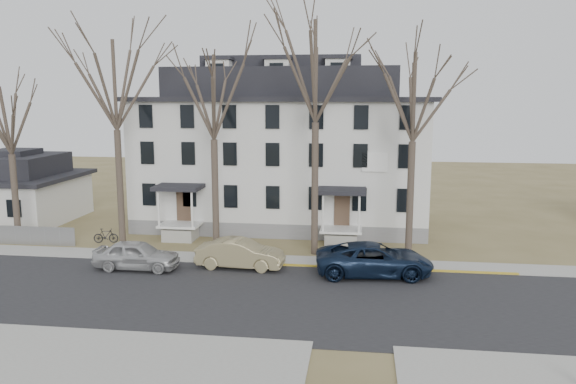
# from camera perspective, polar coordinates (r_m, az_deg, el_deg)

# --- Properties ---
(ground) EXTENTS (120.00, 120.00, 0.00)m
(ground) POSITION_cam_1_polar(r_m,az_deg,el_deg) (24.64, -1.66, -12.44)
(ground) COLOR olive
(ground) RESTS_ON ground
(main_road) EXTENTS (120.00, 10.00, 0.04)m
(main_road) POSITION_cam_1_polar(r_m,az_deg,el_deg) (26.48, -0.96, -10.83)
(main_road) COLOR #27272A
(main_road) RESTS_ON ground
(far_sidewalk) EXTENTS (120.00, 2.00, 0.08)m
(far_sidewalk) POSITION_cam_1_polar(r_m,az_deg,el_deg) (32.12, 0.63, -7.11)
(far_sidewalk) COLOR #A09F97
(far_sidewalk) RESTS_ON ground
(near_sidewalk_left) EXTENTS (20.00, 5.00, 0.08)m
(near_sidewalk_left) POSITION_cam_1_polar(r_m,az_deg,el_deg) (23.01, -24.69, -15.02)
(near_sidewalk_left) COLOR #A09F97
(near_sidewalk_left) RESTS_ON ground
(yellow_curb) EXTENTS (14.00, 0.25, 0.06)m
(yellow_curb) POSITION_cam_1_polar(r_m,az_deg,el_deg) (31.07, 9.70, -7.83)
(yellow_curb) COLOR gold
(yellow_curb) RESTS_ON ground
(boarding_house) EXTENTS (20.80, 12.36, 12.05)m
(boarding_house) POSITION_cam_1_polar(r_m,az_deg,el_deg) (41.06, -0.47, 4.23)
(boarding_house) COLOR slate
(boarding_house) RESTS_ON ground
(small_house) EXTENTS (8.70, 8.70, 5.00)m
(small_house) POSITION_cam_1_polar(r_m,az_deg,el_deg) (46.83, -25.85, 0.07)
(small_house) COLOR silver
(small_house) RESTS_ON ground
(tree_far_left) EXTENTS (8.40, 8.40, 13.72)m
(tree_far_left) POSITION_cam_1_polar(r_m,az_deg,el_deg) (35.52, -17.22, 10.98)
(tree_far_left) COLOR #473B31
(tree_far_left) RESTS_ON ground
(tree_mid_left) EXTENTS (7.80, 7.80, 12.74)m
(tree_mid_left) POSITION_cam_1_polar(r_m,az_deg,el_deg) (33.47, -7.63, 10.15)
(tree_mid_left) COLOR #473B31
(tree_mid_left) RESTS_ON ground
(tree_center) EXTENTS (9.00, 9.00, 14.70)m
(tree_center) POSITION_cam_1_polar(r_m,az_deg,el_deg) (32.49, 2.85, 12.86)
(tree_center) COLOR #473B31
(tree_center) RESTS_ON ground
(tree_mid_right) EXTENTS (7.80, 7.80, 12.74)m
(tree_mid_right) POSITION_cam_1_polar(r_m,az_deg,el_deg) (32.45, 12.70, 10.02)
(tree_mid_right) COLOR #473B31
(tree_mid_right) RESTS_ON ground
(tree_bungalow) EXTENTS (6.60, 6.60, 10.78)m
(tree_bungalow) POSITION_cam_1_polar(r_m,az_deg,el_deg) (38.94, -26.53, 6.97)
(tree_bungalow) COLOR #473B31
(tree_bungalow) RESTS_ON ground
(car_silver) EXTENTS (4.60, 1.86, 1.57)m
(car_silver) POSITION_cam_1_polar(r_m,az_deg,el_deg) (31.59, -15.12, -6.26)
(car_silver) COLOR #BEBEBE
(car_silver) RESTS_ON ground
(car_tan) EXTENTS (4.85, 1.92, 1.57)m
(car_tan) POSITION_cam_1_polar(r_m,az_deg,el_deg) (30.86, -4.88, -6.33)
(car_tan) COLOR #97895F
(car_tan) RESTS_ON ground
(car_navy) EXTENTS (6.30, 3.32, 1.69)m
(car_navy) POSITION_cam_1_polar(r_m,az_deg,el_deg) (29.84, 8.75, -6.85)
(car_navy) COLOR #101D33
(car_navy) RESTS_ON ground
(bicycle_left) EXTENTS (1.60, 0.86, 0.80)m
(bicycle_left) POSITION_cam_1_polar(r_m,az_deg,el_deg) (36.96, -10.94, -4.40)
(bicycle_left) COLOR black
(bicycle_left) RESTS_ON ground
(bicycle_right) EXTENTS (1.62, 0.70, 0.94)m
(bicycle_right) POSITION_cam_1_polar(r_m,az_deg,el_deg) (37.72, -18.01, -4.30)
(bicycle_right) COLOR black
(bicycle_right) RESTS_ON ground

